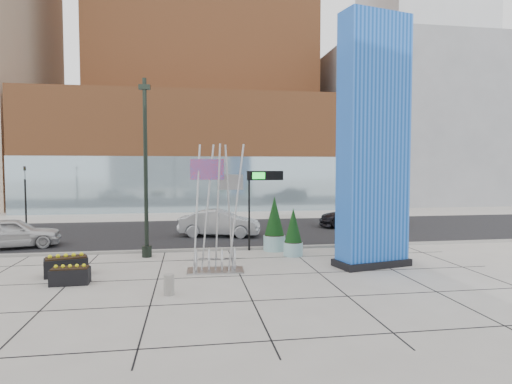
{
  "coord_description": "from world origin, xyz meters",
  "views": [
    {
      "loc": [
        -0.85,
        -16.48,
        4.0
      ],
      "look_at": [
        2.05,
        2.0,
        2.93
      ],
      "focal_mm": 30.0,
      "sensor_mm": 36.0,
      "label": 1
    }
  ],
  "objects": [
    {
      "name": "street_asphalt",
      "position": [
        0.0,
        10.0,
        0.01
      ],
      "size": [
        80.0,
        12.0,
        0.02
      ],
      "primitive_type": "cube",
      "color": "black",
      "rests_on": "ground"
    },
    {
      "name": "building_grey_parking",
      "position": [
        26.0,
        32.0,
        9.0
      ],
      "size": [
        20.0,
        18.0,
        18.0
      ],
      "primitive_type": "cube",
      "color": "slate",
      "rests_on": "ground"
    },
    {
      "name": "tower_glass_front",
      "position": [
        1.0,
        22.2,
        2.5
      ],
      "size": [
        34.0,
        0.6,
        5.0
      ],
      "primitive_type": "cube",
      "color": "#8CA5B2",
      "rests_on": "ground"
    },
    {
      "name": "traffic_signal",
      "position": [
        -12.0,
        15.0,
        2.3
      ],
      "size": [
        0.15,
        0.18,
        4.1
      ],
      "color": "black",
      "rests_on": "ground"
    },
    {
      "name": "box_planter_north",
      "position": [
        -5.39,
        0.11,
        0.38
      ],
      "size": [
        1.65,
        1.14,
        0.82
      ],
      "rotation": [
        0.0,
        0.0,
        0.29
      ],
      "color": "black",
      "rests_on": "ground"
    },
    {
      "name": "overhead_street_sign",
      "position": [
        2.65,
        3.8,
        3.3
      ],
      "size": [
        1.81,
        0.41,
        3.84
      ],
      "rotation": [
        0.0,
        0.0,
        0.14
      ],
      "color": "black",
      "rests_on": "ground"
    },
    {
      "name": "car_white_west",
      "position": [
        -9.54,
        6.13,
        0.76
      ],
      "size": [
        4.73,
        2.77,
        1.51
      ],
      "primitive_type": "imported",
      "rotation": [
        0.0,
        0.0,
        1.81
      ],
      "color": "silver",
      "rests_on": "ground"
    },
    {
      "name": "building_pale_office",
      "position": [
        36.0,
        48.0,
        27.5
      ],
      "size": [
        16.0,
        16.0,
        55.0
      ],
      "primitive_type": "cube",
      "color": "#B2B7BC",
      "rests_on": "ground"
    },
    {
      "name": "car_dark_east",
      "position": [
        10.44,
        10.59,
        0.79
      ],
      "size": [
        5.63,
        2.83,
        1.57
      ],
      "primitive_type": "imported",
      "rotation": [
        0.0,
        0.0,
        -1.69
      ],
      "color": "black",
      "rests_on": "ground"
    },
    {
      "name": "car_silver_mid",
      "position": [
        0.88,
        8.22,
        0.77
      ],
      "size": [
        4.91,
        2.7,
        1.53
      ],
      "primitive_type": "imported",
      "rotation": [
        0.0,
        0.0,
        1.33
      ],
      "color": "#A6A9AE",
      "rests_on": "ground"
    },
    {
      "name": "curb_edge",
      "position": [
        0.0,
        4.0,
        0.06
      ],
      "size": [
        80.0,
        0.3,
        0.12
      ],
      "primitive_type": "cube",
      "color": "gray",
      "rests_on": "ground"
    },
    {
      "name": "box_planter_south",
      "position": [
        -4.91,
        -1.2,
        0.32
      ],
      "size": [
        1.29,
        0.68,
        0.7
      ],
      "rotation": [
        0.0,
        0.0,
        0.04
      ],
      "color": "black",
      "rests_on": "ground"
    },
    {
      "name": "public_art_sculpture",
      "position": [
        0.15,
        -0.13,
        1.29
      ],
      "size": [
        2.22,
        1.21,
        4.92
      ],
      "rotation": [
        0.0,
        0.0,
        -0.06
      ],
      "color": "#B5B6BA",
      "rests_on": "ground"
    },
    {
      "name": "concrete_bollard",
      "position": [
        -1.5,
        -2.97,
        0.32
      ],
      "size": [
        0.33,
        0.33,
        0.65
      ],
      "primitive_type": "cylinder",
      "color": "gray",
      "rests_on": "ground"
    },
    {
      "name": "round_planter_mid",
      "position": [
        3.2,
        3.6,
        1.24
      ],
      "size": [
        1.05,
        1.05,
        2.63
      ],
      "color": "#96C5CA",
      "rests_on": "ground"
    },
    {
      "name": "ground",
      "position": [
        0.0,
        0.0,
        0.0
      ],
      "size": [
        160.0,
        160.0,
        0.0
      ],
      "primitive_type": "plane",
      "color": "#9E9991",
      "rests_on": "ground"
    },
    {
      "name": "round_planter_east",
      "position": [
        7.0,
        3.6,
        1.31
      ],
      "size": [
        1.11,
        1.11,
        2.77
      ],
      "color": "#96C5CA",
      "rests_on": "ground"
    },
    {
      "name": "tower_podium",
      "position": [
        1.0,
        27.0,
        5.5
      ],
      "size": [
        34.0,
        10.0,
        11.0
      ],
      "primitive_type": "cube",
      "color": "brown",
      "rests_on": "ground"
    },
    {
      "name": "lamp_post",
      "position": [
        -2.74,
        3.0,
        3.24
      ],
      "size": [
        0.51,
        0.44,
        7.92
      ],
      "rotation": [
        0.0,
        0.0,
        -0.06
      ],
      "color": "black",
      "rests_on": "ground"
    },
    {
      "name": "round_planter_west",
      "position": [
        3.8,
        2.25,
        1.04
      ],
      "size": [
        0.87,
        0.87,
        2.19
      ],
      "color": "#96C5CA",
      "rests_on": "ground"
    },
    {
      "name": "blue_pylon",
      "position": [
        6.48,
        -0.2,
        4.87
      ],
      "size": [
        3.25,
        2.0,
        10.07
      ],
      "rotation": [
        0.0,
        0.0,
        0.23
      ],
      "color": "#0B42A9",
      "rests_on": "ground"
    }
  ]
}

